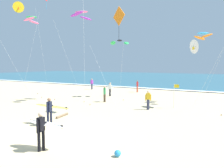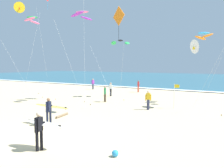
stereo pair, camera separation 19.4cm
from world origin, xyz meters
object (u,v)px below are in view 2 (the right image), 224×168
object	(u,v)px
kite_diamond_amber_near	(118,19)
driftwood_log	(62,115)
kite_arc_charcoal_mid	(120,42)
bystander_red_top	(138,86)
surfer_trailing	(41,126)
beach_ball	(115,153)
kite_diamond_scarlet_outer	(47,1)
bystander_purple_top	(93,84)
bystander_yellow_top	(148,100)
bystander_white_top	(111,89)
kite_arc_cobalt_extra	(204,36)
bystander_green_top	(105,94)
kite_delta_golden_close	(19,8)
kite_arc_rose_high	(82,15)
kite_arc_emerald_far	(32,20)
kite_delta_ivory_distant	(195,47)
surfer_lead	(50,108)
lifeguard_flag	(175,93)

from	to	relation	value
kite_diamond_amber_near	driftwood_log	world-z (taller)	kite_diamond_amber_near
kite_arc_charcoal_mid	driftwood_log	bearing A→B (deg)	-82.63
kite_diamond_amber_near	bystander_red_top	bearing A→B (deg)	108.76
surfer_trailing	kite_arc_charcoal_mid	bearing A→B (deg)	108.00
kite_arc_charcoal_mid	beach_ball	world-z (taller)	kite_arc_charcoal_mid
kite_arc_charcoal_mid	kite_diamond_scarlet_outer	distance (m)	11.74
bystander_purple_top	bystander_yellow_top	xyz separation A→B (m)	(13.19, -10.36, 0.00)
bystander_white_top	driftwood_log	size ratio (longest dim) A/B	1.07
bystander_purple_top	surfer_trailing	bearing A→B (deg)	-59.02
kite_diamond_amber_near	kite_arc_charcoal_mid	bearing A→B (deg)	118.42
bystander_red_top	kite_arc_cobalt_extra	bearing A→B (deg)	-28.88
driftwood_log	bystander_green_top	bearing A→B (deg)	97.58
bystander_red_top	kite_arc_charcoal_mid	bearing A→B (deg)	-87.81
bystander_white_top	bystander_red_top	size ratio (longest dim) A/B	1.00
kite_diamond_amber_near	surfer_trailing	bearing A→B (deg)	-82.75
kite_diamond_scarlet_outer	kite_arc_cobalt_extra	size ratio (longest dim) A/B	1.93
kite_delta_golden_close	bystander_red_top	size ratio (longest dim) A/B	6.42
kite_arc_charcoal_mid	bystander_white_top	distance (m)	5.53
surfer_trailing	kite_arc_charcoal_mid	world-z (taller)	kite_arc_charcoal_mid
kite_diamond_amber_near	kite_arc_rose_high	world-z (taller)	kite_arc_rose_high
kite_arc_charcoal_mid	kite_arc_emerald_far	bearing A→B (deg)	-128.14
bystander_green_top	beach_ball	xyz separation A→B (m)	(8.01, -11.45, -0.67)
kite_arc_cobalt_extra	driftwood_log	distance (m)	14.82
kite_delta_ivory_distant	beach_ball	size ratio (longest dim) A/B	20.78
kite_arc_cobalt_extra	driftwood_log	bearing A→B (deg)	-123.44
kite_arc_cobalt_extra	bystander_purple_top	world-z (taller)	kite_arc_cobalt_extra
bystander_white_top	kite_arc_cobalt_extra	bearing A→B (deg)	0.74
bystander_yellow_top	bystander_white_top	bearing A→B (deg)	142.21
kite_arc_charcoal_mid	kite_diamond_amber_near	bearing A→B (deg)	-61.58
beach_ball	surfer_lead	bearing A→B (deg)	159.36
kite_arc_cobalt_extra	beach_ball	size ratio (longest dim) A/B	24.01
bystander_red_top	lifeguard_flag	xyz separation A→B (m)	(7.56, -8.80, 0.45)
bystander_purple_top	bystander_yellow_top	size ratio (longest dim) A/B	1.00
kite_delta_ivory_distant	bystander_white_top	bearing A→B (deg)	164.98
kite_arc_rose_high	surfer_trailing	bearing A→B (deg)	-58.95
kite_diamond_amber_near	bystander_red_top	world-z (taller)	kite_diamond_amber_near
kite_delta_ivory_distant	kite_diamond_scarlet_outer	size ratio (longest dim) A/B	0.45
bystander_white_top	lifeguard_flag	bearing A→B (deg)	-23.02
surfer_lead	kite_delta_ivory_distant	xyz separation A→B (m)	(6.24, 10.47, 4.15)
surfer_lead	kite_arc_rose_high	world-z (taller)	kite_arc_rose_high
kite_diamond_scarlet_outer	beach_ball	world-z (taller)	kite_diamond_scarlet_outer
kite_diamond_amber_near	bystander_yellow_top	xyz separation A→B (m)	(1.47, 2.44, -6.28)
surfer_trailing	kite_delta_golden_close	bearing A→B (deg)	145.05
kite_arc_cobalt_extra	bystander_green_top	distance (m)	10.84
kite_arc_charcoal_mid	kite_delta_golden_close	distance (m)	11.23
bystander_white_top	kite_diamond_scarlet_outer	bearing A→B (deg)	-172.23
bystander_white_top	driftwood_log	distance (m)	11.42
kite_arc_cobalt_extra	lifeguard_flag	size ratio (longest dim) A/B	3.20
surfer_lead	beach_ball	bearing A→B (deg)	-20.64
kite_arc_emerald_far	bystander_green_top	xyz separation A→B (m)	(6.23, 3.45, -7.25)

